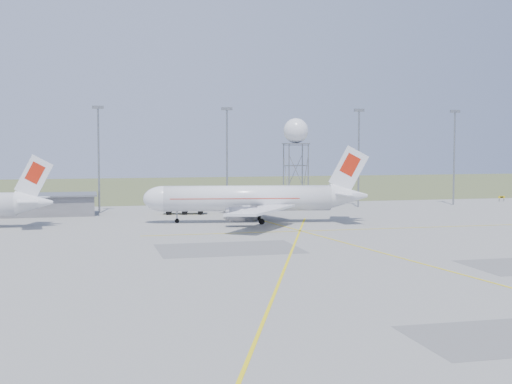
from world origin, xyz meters
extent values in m
plane|color=gray|center=(0.00, 0.00, 0.00)|extent=(400.00, 400.00, 0.00)
cube|color=#4F6135|center=(0.00, 140.00, 0.01)|extent=(400.00, 120.00, 0.03)
cube|color=gray|center=(-45.00, 64.00, 1.80)|extent=(18.00, 9.00, 3.60)
cube|color=gray|center=(-45.00, 64.00, 3.75)|extent=(19.00, 10.00, 0.30)
cylinder|color=gray|center=(-35.00, 66.00, 10.00)|extent=(0.36, 0.36, 20.00)
cube|color=gray|center=(-35.00, 66.00, 20.20)|extent=(2.20, 0.50, 0.60)
cylinder|color=gray|center=(-10.00, 66.00, 10.00)|extent=(0.36, 0.36, 20.00)
cube|color=gray|center=(-10.00, 66.00, 20.20)|extent=(2.20, 0.50, 0.60)
cylinder|color=gray|center=(18.00, 66.00, 10.00)|extent=(0.36, 0.36, 20.00)
cube|color=gray|center=(18.00, 66.00, 20.20)|extent=(2.20, 0.50, 0.60)
cylinder|color=gray|center=(40.00, 66.00, 10.00)|extent=(0.36, 0.36, 20.00)
cube|color=gray|center=(40.00, 66.00, 20.20)|extent=(2.20, 0.50, 0.60)
cylinder|color=black|center=(55.00, 72.00, 0.40)|extent=(0.10, 0.10, 0.80)
cylinder|color=black|center=(56.20, 72.00, 0.40)|extent=(0.10, 0.10, 0.80)
cube|color=yellow|center=(55.60, 72.00, 0.95)|extent=(1.60, 0.15, 0.50)
cube|color=black|center=(55.60, 71.92, 0.95)|extent=(0.80, 0.03, 0.30)
cylinder|color=white|center=(-10.99, 43.51, 4.10)|extent=(28.41, 8.89, 4.32)
ellipsoid|color=white|center=(-24.84, 45.82, 4.10)|extent=(7.53, 5.40, 4.32)
cube|color=black|center=(-26.11, 46.03, 4.75)|extent=(2.01, 2.61, 1.05)
cone|color=white|center=(6.06, 40.66, 4.43)|extent=(7.10, 5.33, 4.32)
cube|color=white|center=(6.06, 40.66, 8.97)|extent=(6.88, 1.46, 8.13)
cube|color=red|center=(6.27, 40.62, 9.72)|extent=(3.73, 0.98, 4.17)
cube|color=white|center=(6.10, 44.16, 4.97)|extent=(4.39, 6.43, 0.19)
cube|color=white|center=(4.96, 37.34, 4.97)|extent=(4.39, 6.43, 0.19)
cube|color=white|center=(-7.79, 52.83, 3.02)|extent=(9.88, 18.04, 0.39)
cube|color=white|center=(-10.99, 33.65, 3.02)|extent=(14.25, 17.08, 0.39)
cylinder|color=slate|center=(-11.02, 49.86, 2.05)|extent=(4.88, 3.20, 2.48)
cylinder|color=slate|center=(-13.08, 37.51, 2.05)|extent=(4.88, 3.20, 2.48)
cube|color=red|center=(-13.12, 43.86, 4.21)|extent=(22.03, 7.86, 0.13)
cylinder|color=black|center=(-22.71, 45.47, 0.49)|extent=(0.87, 0.87, 0.97)
cube|color=black|center=(-8.86, 43.15, 0.49)|extent=(2.13, 6.57, 0.97)
cylinder|color=gray|center=(-8.86, 43.15, 0.97)|extent=(0.30, 0.30, 1.94)
cone|color=white|center=(-45.54, 45.07, 3.95)|extent=(6.21, 4.53, 3.86)
cube|color=white|center=(-45.54, 45.07, 8.01)|extent=(6.17, 1.03, 7.26)
cube|color=red|center=(-45.35, 45.05, 8.68)|extent=(3.34, 0.73, 3.72)
cube|color=white|center=(-45.65, 48.19, 4.44)|extent=(3.70, 5.64, 0.17)
cube|color=white|center=(-46.39, 42.06, 4.44)|extent=(3.70, 5.64, 0.17)
cylinder|color=gray|center=(2.62, 65.09, 6.64)|extent=(0.25, 0.25, 13.27)
cylinder|color=gray|center=(6.71, 65.09, 6.64)|extent=(0.25, 0.25, 13.27)
cylinder|color=gray|center=(6.71, 69.17, 6.64)|extent=(0.25, 0.25, 13.27)
cylinder|color=gray|center=(2.62, 69.17, 6.64)|extent=(0.25, 0.25, 13.27)
cube|color=gray|center=(4.66, 67.13, 13.27)|extent=(4.68, 4.68, 0.26)
sphere|color=white|center=(4.66, 67.13, 15.93)|extent=(5.10, 5.10, 5.10)
cube|color=gold|center=(-19.33, 60.00, 1.85)|extent=(8.71, 4.26, 2.04)
cube|color=gold|center=(-16.42, 59.46, 2.69)|extent=(2.66, 2.96, 1.30)
cube|color=black|center=(-15.78, 59.34, 2.78)|extent=(0.53, 2.38, 0.93)
cube|color=gray|center=(-20.24, 60.17, 3.06)|extent=(4.96, 3.04, 0.37)
camera|label=1|loc=(-37.83, -73.33, 13.55)|focal=50.00mm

